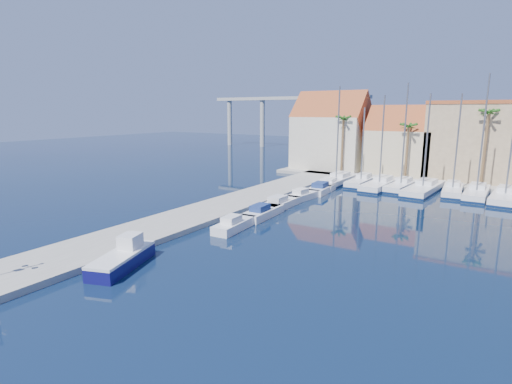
{
  "coord_description": "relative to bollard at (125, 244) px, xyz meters",
  "views": [
    {
      "loc": [
        17.11,
        -19.69,
        10.61
      ],
      "look_at": [
        -2.99,
        11.58,
        3.0
      ],
      "focal_mm": 28.0,
      "sensor_mm": 36.0,
      "label": 1
    }
  ],
  "objects": [
    {
      "name": "sailboat_7",
      "position": [
        23.65,
        36.69,
        -0.12
      ],
      "size": [
        3.46,
        10.49,
        14.71
      ],
      "rotation": [
        0.0,
        0.0,
        -0.07
      ],
      "color": "white",
      "rests_on": "ground"
    },
    {
      "name": "motorboat_west_1",
      "position": [
        3.1,
        14.54,
        -0.22
      ],
      "size": [
        2.17,
        6.05,
        1.4
      ],
      "rotation": [
        0.0,
        0.0,
        0.04
      ],
      "color": "white",
      "rests_on": "ground"
    },
    {
      "name": "building_2",
      "position": [
        19.6,
        48.96,
        5.53
      ],
      "size": [
        14.2,
        10.2,
        11.5
      ],
      "color": "#9E8561",
      "rests_on": "shore_north"
    },
    {
      "name": "fishing_boat",
      "position": [
        1.94,
        -1.78,
        -0.06
      ],
      "size": [
        3.74,
        6.12,
        2.03
      ],
      "rotation": [
        0.0,
        0.0,
        0.34
      ],
      "color": "#0F0D4F",
      "rests_on": "ground"
    },
    {
      "name": "motorboat_west_2",
      "position": [
        2.64,
        19.05,
        -0.22
      ],
      "size": [
        2.09,
        6.35,
        1.4
      ],
      "rotation": [
        0.0,
        0.0,
        0.01
      ],
      "color": "white",
      "rests_on": "ground"
    },
    {
      "name": "ground",
      "position": [
        6.6,
        0.96,
        -0.73
      ],
      "size": [
        260.0,
        260.0,
        0.0
      ],
      "primitive_type": "plane",
      "color": "black",
      "rests_on": "ground"
    },
    {
      "name": "sailboat_3",
      "position": [
        11.6,
        36.95,
        -0.1
      ],
      "size": [
        3.04,
        8.91,
        14.14
      ],
      "rotation": [
        0.0,
        0.0,
        -0.08
      ],
      "color": "white",
      "rests_on": "ground"
    },
    {
      "name": "building_0",
      "position": [
        -3.4,
        47.96,
        5.79
      ],
      "size": [
        12.3,
        9.0,
        13.5
      ],
      "color": "beige",
      "rests_on": "shore_north"
    },
    {
      "name": "motorboat_west_0",
      "position": [
        3.25,
        9.43,
        -0.22
      ],
      "size": [
        2.09,
        5.42,
        1.4
      ],
      "rotation": [
        0.0,
        0.0,
        0.07
      ],
      "color": "white",
      "rests_on": "ground"
    },
    {
      "name": "motorboat_west_4",
      "position": [
        2.98,
        29.62,
        -0.22
      ],
      "size": [
        2.74,
        7.1,
        1.4
      ],
      "rotation": [
        0.0,
        0.0,
        0.07
      ],
      "color": "white",
      "rests_on": "ground"
    },
    {
      "name": "sailboat_2",
      "position": [
        8.85,
        36.48,
        -0.15
      ],
      "size": [
        3.22,
        10.46,
        12.59
      ],
      "rotation": [
        0.0,
        0.0,
        -0.05
      ],
      "color": "white",
      "rests_on": "ground"
    },
    {
      "name": "viaduct",
      "position": [
        -32.47,
        82.96,
        9.52
      ],
      "size": [
        48.0,
        2.2,
        14.45
      ],
      "color": "#9E9E99",
      "rests_on": "ground"
    },
    {
      "name": "quay_west",
      "position": [
        -2.4,
        14.46,
        -0.48
      ],
      "size": [
        6.0,
        77.0,
        0.5
      ],
      "primitive_type": "cube",
      "color": "gray",
      "rests_on": "ground"
    },
    {
      "name": "bollard",
      "position": [
        0.0,
        0.0,
        0.0
      ],
      "size": [
        0.19,
        0.19,
        0.47
      ],
      "primitive_type": "cylinder",
      "color": "black",
      "rests_on": "quay_west"
    },
    {
      "name": "sailboat_1",
      "position": [
        5.87,
        37.48,
        -0.15
      ],
      "size": [
        2.36,
        8.9,
        11.02
      ],
      "rotation": [
        0.0,
        0.0,
        0.0
      ],
      "color": "white",
      "rests_on": "ground"
    },
    {
      "name": "motorboat_west_3",
      "position": [
        2.91,
        24.14,
        -0.22
      ],
      "size": [
        2.28,
        5.6,
        1.4
      ],
      "rotation": [
        0.0,
        0.0,
        -0.1
      ],
      "color": "white",
      "rests_on": "ground"
    },
    {
      "name": "palm_0",
      "position": [
        0.6,
        42.96,
        8.35
      ],
      "size": [
        2.6,
        2.6,
        10.15
      ],
      "color": "brown",
      "rests_on": "shore_north"
    },
    {
      "name": "sailboat_4",
      "position": [
        14.49,
        36.6,
        -0.16
      ],
      "size": [
        3.88,
        11.51,
        12.71
      ],
      "rotation": [
        0.0,
        0.0,
        -0.08
      ],
      "color": "white",
      "rests_on": "ground"
    },
    {
      "name": "sailboat_0",
      "position": [
        2.59,
        36.38,
        -0.14
      ],
      "size": [
        3.03,
        10.87,
        13.95
      ],
      "rotation": [
        0.0,
        0.0,
        -0.02
      ],
      "color": "white",
      "rests_on": "ground"
    },
    {
      "name": "palm_2",
      "position": [
        20.6,
        42.96,
        9.28
      ],
      "size": [
        2.6,
        2.6,
        11.15
      ],
      "color": "brown",
      "rests_on": "shore_north"
    },
    {
      "name": "shore_north",
      "position": [
        16.6,
        48.96,
        -0.48
      ],
      "size": [
        54.0,
        16.0,
        0.5
      ],
      "primitive_type": "cube",
      "color": "gray",
      "rests_on": "ground"
    },
    {
      "name": "building_1",
      "position": [
        8.6,
        47.96,
        4.56
      ],
      "size": [
        10.3,
        8.0,
        11.0
      ],
      "color": "#CCBC8F",
      "rests_on": "shore_north"
    },
    {
      "name": "sailboat_5",
      "position": [
        17.81,
        37.36,
        -0.11
      ],
      "size": [
        2.86,
        8.57,
        12.67
      ],
      "rotation": [
        0.0,
        0.0,
        0.07
      ],
      "color": "white",
      "rests_on": "ground"
    },
    {
      "name": "motorboat_west_5",
      "position": [
        2.65,
        33.35,
        -0.22
      ],
      "size": [
        3.1,
        7.59,
        1.4
      ],
      "rotation": [
        0.0,
        0.0,
        0.1
      ],
      "color": "white",
      "rests_on": "ground"
    },
    {
      "name": "sailboat_6",
      "position": [
        20.58,
        37.08,
        -0.1
      ],
      "size": [
        2.59,
        9.43,
        14.88
      ],
      "rotation": [
        0.0,
        0.0,
        -0.01
      ],
      "color": "white",
      "rests_on": "ground"
    },
    {
      "name": "palm_1",
      "position": [
        10.6,
        42.96,
        7.4
      ],
      "size": [
        2.6,
        2.6,
        9.15
      ],
      "color": "brown",
      "rests_on": "shore_north"
    }
  ]
}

